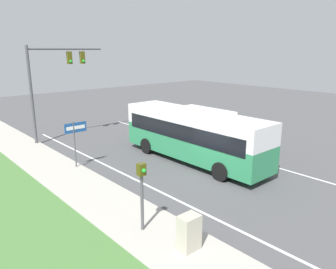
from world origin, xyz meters
The scene contains 10 objects.
ground_plane centered at (0.00, 0.00, 0.00)m, with size 80.00×80.00×0.00m, color #4C4C4F.
sidewalk centered at (-6.20, 0.00, 0.06)m, with size 2.80×80.00×0.12m.
grass_verge centered at (-9.40, 0.00, 0.05)m, with size 3.60×80.00×0.10m.
lane_divider_near centered at (-3.60, 0.00, 0.00)m, with size 0.14×30.00×0.01m.
lane_divider_far centered at (3.60, 0.00, 0.00)m, with size 0.14×30.00×0.01m.
bus centered at (0.78, 2.44, 1.79)m, with size 2.59×10.01×3.29m.
signal_gantry centered at (-3.42, 12.40, 4.87)m, with size 5.69×0.41×6.89m.
pedestrian_signal centered at (-6.40, -1.95, 1.87)m, with size 0.28×0.34×2.72m.
street_sign centered at (-5.10, 5.93, 1.96)m, with size 1.30×0.08×2.73m.
utility_cabinet centered at (-5.98, -3.95, 0.73)m, with size 0.72×0.52×1.23m.
Camera 1 is at (-12.92, -10.74, 6.62)m, focal length 35.00 mm.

